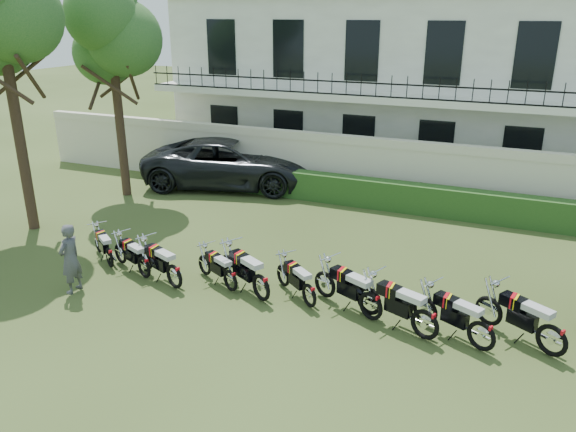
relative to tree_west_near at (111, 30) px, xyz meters
name	(u,v)px	position (x,y,z in m)	size (l,w,h in m)	color
ground	(299,297)	(8.96, -5.00, -5.89)	(100.00, 100.00, 0.00)	#35431B
perimeter_wall	(382,170)	(8.96, 3.00, -4.72)	(30.00, 0.35, 2.30)	beige
hedge	(404,197)	(9.96, 2.20, -5.39)	(18.00, 0.60, 1.00)	#204619
building	(419,80)	(8.96, 8.96, -2.18)	(20.40, 9.60, 7.40)	white
tree_west_near	(111,30)	(0.00, 0.00, 0.00)	(3.40, 3.20, 7.90)	#473323
motorcycle_0	(109,253)	(3.67, -5.43, -5.45)	(1.46, 1.07, 0.94)	black
motorcycle_1	(144,262)	(4.92, -5.60, -5.44)	(1.69, 0.85, 0.98)	black
motorcycle_2	(174,271)	(5.97, -5.79, -5.39)	(1.86, 0.90, 1.07)	black
motorcycle_3	(230,276)	(7.31, -5.37, -5.46)	(1.57, 0.88, 0.94)	black
motorcycle_4	(261,281)	(8.22, -5.53, -5.36)	(1.88, 1.12, 1.14)	black
motorcycle_5	(309,290)	(9.37, -5.36, -5.44)	(1.48, 1.15, 0.98)	black
motorcycle_6	(371,299)	(10.83, -5.37, -5.37)	(1.92, 1.02, 1.13)	black
motorcycle_7	(425,317)	(12.08, -5.70, -5.36)	(2.00, 0.96, 1.15)	black
motorcycle_8	(482,329)	(13.20, -5.68, -5.38)	(1.85, 1.01, 1.10)	black
motorcycle_9	(553,333)	(14.50, -5.33, -5.36)	(1.87, 1.18, 1.16)	black
suv	(231,163)	(3.07, 2.53, -4.96)	(3.08, 6.68, 1.86)	black
inspector	(70,259)	(3.75, -6.86, -5.01)	(0.64, 0.42, 1.76)	#55555A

